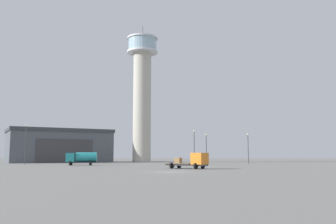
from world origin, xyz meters
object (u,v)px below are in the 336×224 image
light_post_east (248,145)px  light_post_centre (194,144)px  light_post_west (26,141)px  truck_fuel_tanker_teal (82,158)px  control_tower (142,90)px  light_post_north (206,146)px  truck_flatbed_orange (193,161)px

light_post_east → light_post_centre: light_post_centre is taller
light_post_west → truck_fuel_tanker_teal: bearing=-36.0°
control_tower → light_post_north: (16.55, -22.62, -18.38)m
truck_fuel_tanker_teal → truck_flatbed_orange: (21.68, -22.45, -0.37)m
truck_fuel_tanker_teal → light_post_west: (-15.97, 11.60, 4.18)m
truck_flatbed_orange → light_post_centre: size_ratio=0.84×
truck_flatbed_orange → light_post_east: (19.94, 36.64, 3.56)m
control_tower → light_post_east: (28.62, -18.41, -18.19)m
light_post_west → control_tower: bearing=35.9°
control_tower → truck_fuel_tanker_teal: 41.10m
control_tower → light_post_centre: control_tower is taller
light_post_west → light_post_east: light_post_west is taller
light_post_west → light_post_centre: 42.32m
control_tower → light_post_centre: size_ratio=5.21×
light_post_west → light_post_east: bearing=2.6°
light_post_east → truck_flatbed_orange: bearing=-118.6°
light_post_east → light_post_centre: 16.58m
control_tower → light_post_west: bearing=-144.1°
truck_flatbed_orange → light_post_centre: (4.52, 30.54, 3.78)m
light_post_east → light_post_north: (-12.07, -4.21, -0.19)m
control_tower → light_post_east: control_tower is taller
control_tower → truck_flatbed_orange: (8.68, -55.05, -21.75)m
truck_flatbed_orange → light_post_west: size_ratio=0.72×
truck_fuel_tanker_teal → light_post_west: bearing=-38.4°
truck_flatbed_orange → light_post_north: 33.54m
light_post_north → light_post_east: bearing=19.2°
truck_fuel_tanker_teal → light_post_centre: (26.20, 8.09, 3.42)m
light_post_west → light_post_north: 45.57m
truck_fuel_tanker_teal → truck_flatbed_orange: 31.21m
control_tower → light_post_north: size_ratio=5.74×
light_post_centre → control_tower: bearing=118.3°
light_post_north → control_tower: bearing=126.2°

